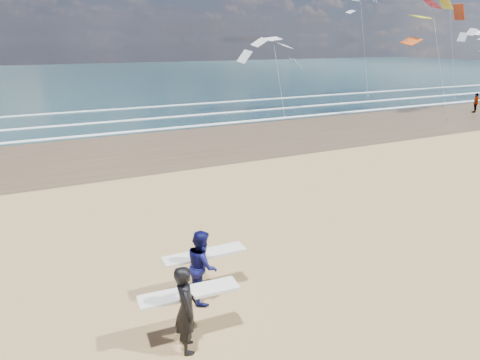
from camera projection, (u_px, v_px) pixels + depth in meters
wet_sand_strip at (359, 124)px, 34.07m from camera, size 220.00×12.00×0.01m
ocean at (163, 76)px, 80.06m from camera, size 220.00×100.00×0.02m
foam_breakers at (291, 106)px, 42.66m from camera, size 220.00×11.70×0.05m
surfer_near at (186, 307)px, 9.01m from camera, size 2.23×1.10×2.00m
surfer_far at (202, 265)px, 10.83m from camera, size 2.21×1.18×1.91m
beachgoer_1 at (476, 103)px, 39.10m from camera, size 1.14×0.76×1.79m
kite_0 at (437, 40)px, 36.12m from camera, size 7.06×4.88×10.67m
kite_1 at (277, 62)px, 38.09m from camera, size 6.45×4.81×7.72m
kite_2 at (451, 21)px, 48.51m from camera, size 6.75×4.84×14.70m
kite_5 at (364, 39)px, 50.93m from camera, size 4.66×4.61×12.51m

